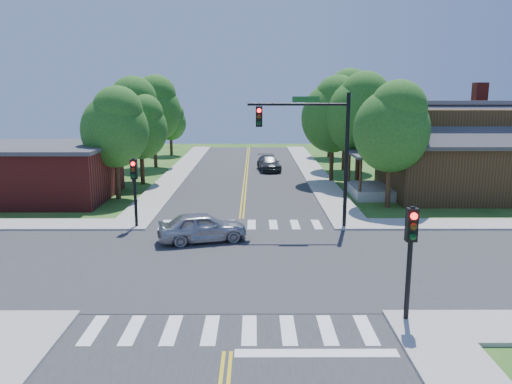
{
  "coord_description": "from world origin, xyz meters",
  "views": [
    {
      "loc": [
        0.77,
        -20.4,
        7.24
      ],
      "look_at": [
        0.84,
        4.59,
        2.2
      ],
      "focal_mm": 35.0,
      "sensor_mm": 36.0,
      "label": 1
    }
  ],
  "objects_px": {
    "house_ne": "(460,149)",
    "car_silver": "(202,228)",
    "signal_pole_se": "(411,243)",
    "signal_pole_nw": "(134,180)",
    "car_dgrey": "(269,164)",
    "signal_mast_ne": "(315,138)"
  },
  "relations": [
    {
      "from": "signal_pole_se",
      "to": "house_ne",
      "type": "bearing_deg",
      "value": 64.42
    },
    {
      "from": "car_dgrey",
      "to": "signal_pole_se",
      "type": "bearing_deg",
      "value": -89.25
    },
    {
      "from": "car_silver",
      "to": "car_dgrey",
      "type": "bearing_deg",
      "value": -24.7
    },
    {
      "from": "signal_pole_nw",
      "to": "car_silver",
      "type": "distance_m",
      "value": 4.96
    },
    {
      "from": "signal_pole_se",
      "to": "car_silver",
      "type": "height_order",
      "value": "signal_pole_se"
    },
    {
      "from": "signal_pole_se",
      "to": "signal_pole_nw",
      "type": "distance_m",
      "value": 15.84
    },
    {
      "from": "signal_mast_ne",
      "to": "house_ne",
      "type": "xyz_separation_m",
      "value": [
        11.19,
        8.65,
        -1.52
      ]
    },
    {
      "from": "house_ne",
      "to": "signal_pole_nw",
      "type": "bearing_deg",
      "value": -157.31
    },
    {
      "from": "signal_mast_ne",
      "to": "car_silver",
      "type": "bearing_deg",
      "value": -156.16
    },
    {
      "from": "signal_pole_se",
      "to": "signal_pole_nw",
      "type": "height_order",
      "value": "same"
    },
    {
      "from": "signal_mast_ne",
      "to": "signal_pole_se",
      "type": "bearing_deg",
      "value": -81.44
    },
    {
      "from": "signal_pole_se",
      "to": "house_ne",
      "type": "xyz_separation_m",
      "value": [
        9.51,
        19.86,
        0.67
      ]
    },
    {
      "from": "signal_pole_se",
      "to": "car_dgrey",
      "type": "bearing_deg",
      "value": 96.46
    },
    {
      "from": "house_ne",
      "to": "car_dgrey",
      "type": "height_order",
      "value": "house_ne"
    },
    {
      "from": "signal_pole_nw",
      "to": "car_dgrey",
      "type": "bearing_deg",
      "value": 68.82
    },
    {
      "from": "signal_mast_ne",
      "to": "house_ne",
      "type": "distance_m",
      "value": 14.23
    },
    {
      "from": "house_ne",
      "to": "car_silver",
      "type": "distance_m",
      "value": 20.41
    },
    {
      "from": "house_ne",
      "to": "car_silver",
      "type": "height_order",
      "value": "house_ne"
    },
    {
      "from": "car_dgrey",
      "to": "signal_mast_ne",
      "type": "bearing_deg",
      "value": -90.45
    },
    {
      "from": "signal_pole_se",
      "to": "signal_pole_nw",
      "type": "bearing_deg",
      "value": 135.0
    },
    {
      "from": "signal_pole_nw",
      "to": "signal_mast_ne",
      "type": "bearing_deg",
      "value": 0.07
    },
    {
      "from": "signal_pole_nw",
      "to": "car_dgrey",
      "type": "relative_size",
      "value": 0.79
    }
  ]
}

